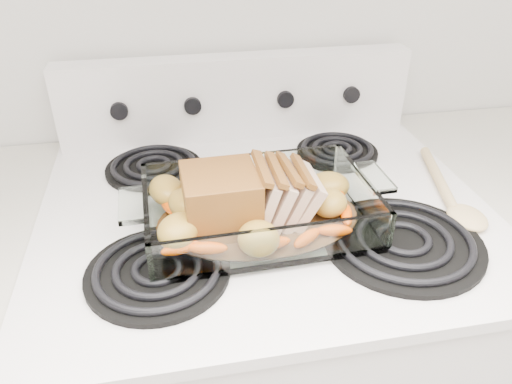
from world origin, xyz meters
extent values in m
cube|color=white|center=(0.00, 1.66, 0.46)|extent=(0.76, 0.65, 0.92)
cube|color=white|center=(0.00, 1.66, 0.93)|extent=(0.78, 0.67, 0.02)
cube|color=white|center=(0.00, 1.95, 1.03)|extent=(0.76, 0.06, 0.18)
cylinder|color=black|center=(-0.19, 1.50, 0.94)|extent=(0.21, 0.21, 0.01)
cylinder|color=black|center=(0.19, 1.50, 0.94)|extent=(0.25, 0.25, 0.01)
cylinder|color=black|center=(-0.19, 1.81, 0.94)|extent=(0.19, 0.19, 0.01)
cylinder|color=black|center=(0.19, 1.81, 0.94)|extent=(0.17, 0.17, 0.01)
cylinder|color=black|center=(-0.25, 1.92, 1.03)|extent=(0.04, 0.02, 0.04)
cylinder|color=black|center=(-0.10, 1.92, 1.03)|extent=(0.04, 0.02, 0.04)
cylinder|color=black|center=(0.10, 1.92, 1.03)|extent=(0.04, 0.02, 0.04)
cylinder|color=black|center=(0.25, 1.92, 1.03)|extent=(0.04, 0.02, 0.04)
cube|color=white|center=(-0.02, 1.58, 0.95)|extent=(0.36, 0.24, 0.01)
cube|color=white|center=(-0.02, 1.47, 0.98)|extent=(0.36, 0.01, 0.06)
cube|color=white|center=(-0.02, 1.70, 0.98)|extent=(0.36, 0.01, 0.06)
cube|color=white|center=(-0.20, 1.58, 0.98)|extent=(0.01, 0.24, 0.06)
cube|color=white|center=(0.15, 1.58, 0.98)|extent=(0.01, 0.24, 0.06)
cylinder|color=#482C14|center=(-0.02, 1.58, 0.95)|extent=(0.21, 0.21, 0.00)
cube|color=brown|center=(-0.08, 1.58, 1.00)|extent=(0.12, 0.12, 0.09)
cube|color=#C3AA94|center=(-0.02, 1.58, 1.00)|extent=(0.04, 0.11, 0.09)
cube|color=#C3AA94|center=(0.00, 1.58, 0.99)|extent=(0.05, 0.11, 0.08)
cube|color=#C3AA94|center=(0.03, 1.58, 0.99)|extent=(0.05, 0.11, 0.08)
cube|color=#C3AA94|center=(0.05, 1.58, 0.99)|extent=(0.05, 0.10, 0.08)
ellipsoid|color=#EF4E00|center=(-0.17, 1.51, 0.96)|extent=(0.06, 0.02, 0.02)
ellipsoid|color=#EF4E00|center=(0.09, 1.51, 0.96)|extent=(0.06, 0.02, 0.02)
ellipsoid|color=#EF4E00|center=(0.13, 1.60, 0.96)|extent=(0.06, 0.02, 0.02)
ellipsoid|color=#EF4E00|center=(-0.18, 1.63, 0.96)|extent=(0.06, 0.02, 0.02)
ellipsoid|color=#AD8225|center=(-0.18, 1.66, 0.97)|extent=(0.06, 0.05, 0.05)
ellipsoid|color=#AD8225|center=(0.00, 1.67, 0.97)|extent=(0.06, 0.05, 0.05)
ellipsoid|color=#AD8225|center=(0.10, 1.56, 0.97)|extent=(0.06, 0.05, 0.05)
cylinder|color=tan|center=(0.34, 1.67, 0.95)|extent=(0.07, 0.22, 0.02)
ellipsoid|color=tan|center=(0.32, 1.53, 0.95)|extent=(0.06, 0.08, 0.02)
camera|label=1|loc=(-0.15, 0.92, 1.42)|focal=35.00mm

